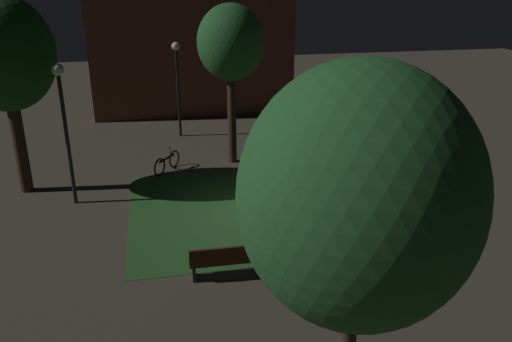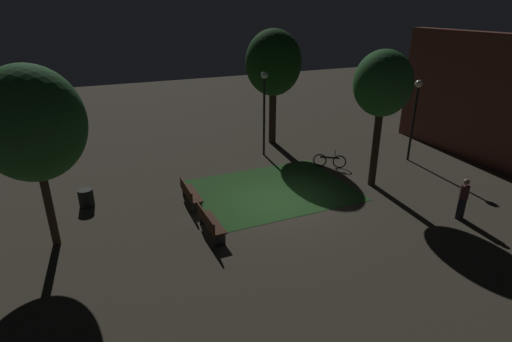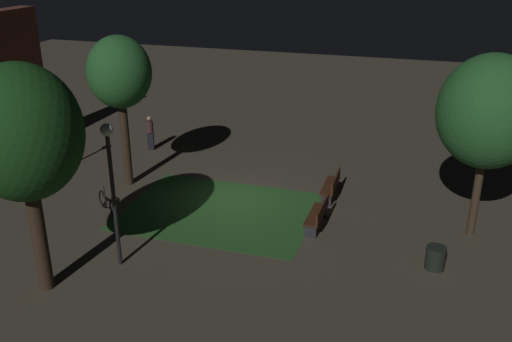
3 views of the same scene
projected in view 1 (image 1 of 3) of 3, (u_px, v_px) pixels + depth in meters
ground_plane at (253, 213)px, 15.69m from camera, size 60.00×60.00×0.00m
grass_lawn at (215, 212)px, 15.73m from camera, size 5.11×6.65×0.01m
bench_lawn_edge at (227, 259)px, 12.24m from camera, size 1.81×0.51×0.88m
bench_back_row at (330, 249)px, 12.71m from camera, size 1.81×0.51×0.88m
tree_left_canopy at (231, 44)px, 18.30m from camera, size 2.39×2.39×5.85m
tree_right_canopy at (4, 55)px, 15.65m from camera, size 3.05×3.05×6.31m
tree_tall_center at (358, 198)px, 6.62m from camera, size 3.16×3.16×5.95m
lamp_post_path_center at (177, 72)px, 21.96m from camera, size 0.36×0.36×4.09m
lamp_post_plaza_east at (63, 111)px, 15.29m from camera, size 0.36×0.36×4.39m
bicycle at (167, 163)px, 18.80m from camera, size 0.99×1.34×0.93m
pedestrian at (321, 127)px, 21.25m from camera, size 0.32×0.33×1.61m
building_wall_backdrop at (194, 53)px, 25.07m from camera, size 9.89×0.80×6.25m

